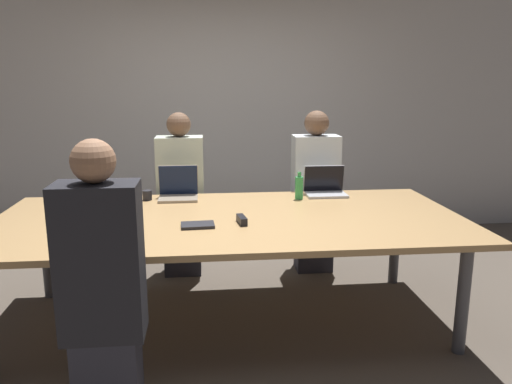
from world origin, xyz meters
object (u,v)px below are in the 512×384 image
at_px(person_far_right, 315,194).
at_px(person_near_left, 102,289).
at_px(bottle_far_right, 299,188).
at_px(cup_far_midleft, 147,195).
at_px(laptop_far_midleft, 178,189).
at_px(person_far_midleft, 181,197).
at_px(stapler, 242,220).
at_px(laptop_far_right, 325,186).
at_px(laptop_near_left, 108,233).

xyz_separation_m(person_far_right, person_near_left, (-1.48, -1.91, -0.00)).
xyz_separation_m(bottle_far_right, cup_far_midleft, (-1.19, 0.09, -0.05)).
bearing_deg(person_far_right, laptop_far_midleft, -163.90).
bearing_deg(person_far_midleft, stapler, -68.63).
bearing_deg(bottle_far_right, person_near_left, -131.00).
height_order(person_near_left, person_far_midleft, person_near_left).
height_order(laptop_far_right, laptop_far_midleft, laptop_far_midleft).
height_order(laptop_far_midleft, person_far_midleft, person_far_midleft).
bearing_deg(stapler, laptop_near_left, -164.81).
bearing_deg(cup_far_midleft, person_far_right, 14.96).
distance_m(person_near_left, stapler, 1.10).
xyz_separation_m(laptop_far_midleft, cup_far_midleft, (-0.24, -0.04, -0.04)).
distance_m(laptop_near_left, person_near_left, 0.47).
height_order(laptop_near_left, cup_far_midleft, laptop_near_left).
distance_m(person_far_midleft, cup_far_midleft, 0.49).
distance_m(person_far_right, stapler, 1.34).
bearing_deg(person_far_right, cup_far_midleft, -165.04).
distance_m(person_far_midleft, stapler, 1.24).
relative_size(laptop_far_right, laptop_near_left, 1.02).
xyz_separation_m(person_far_right, laptop_far_midleft, (-1.18, -0.34, 0.15)).
xyz_separation_m(person_far_right, stapler, (-0.74, -1.11, 0.10)).
height_order(laptop_far_right, person_far_midleft, person_far_midleft).
xyz_separation_m(cup_far_midleft, stapler, (0.69, -0.73, -0.01)).
relative_size(laptop_far_right, stapler, 2.14).
bearing_deg(person_far_right, laptop_far_right, -88.79).
bearing_deg(bottle_far_right, person_far_midleft, 152.01).
bearing_deg(cup_far_midleft, laptop_far_right, 1.76).
distance_m(laptop_far_midleft, cup_far_midleft, 0.25).
distance_m(laptop_far_midleft, stapler, 0.89).
bearing_deg(laptop_far_midleft, stapler, -59.79).
bearing_deg(person_far_midleft, laptop_far_midleft, -90.02).
distance_m(bottle_far_right, stapler, 0.82).
relative_size(laptop_near_left, laptop_far_midleft, 1.04).
bearing_deg(laptop_near_left, bottle_far_right, -142.63).
distance_m(laptop_far_right, person_far_midleft, 1.26).
height_order(bottle_far_right, person_far_midleft, person_far_midleft).
height_order(person_far_midleft, stapler, person_far_midleft).
height_order(person_near_left, laptop_far_midleft, person_near_left).
height_order(laptop_far_right, cup_far_midleft, laptop_far_right).
xyz_separation_m(bottle_far_right, person_far_midleft, (-0.95, 0.50, -0.18)).
distance_m(laptop_far_right, bottle_far_right, 0.28).
bearing_deg(person_near_left, laptop_near_left, -83.92).
bearing_deg(laptop_near_left, person_far_midleft, -103.04).
relative_size(person_far_midleft, cup_far_midleft, 18.53).
relative_size(person_far_right, laptop_near_left, 4.46).
height_order(laptop_far_right, stapler, laptop_far_right).
bearing_deg(person_near_left, cup_far_midleft, -92.14).
bearing_deg(laptop_far_midleft, person_far_midleft, 89.98).
bearing_deg(cup_far_midleft, person_far_midleft, 59.81).
xyz_separation_m(person_near_left, person_far_midleft, (0.30, 1.94, -0.00)).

